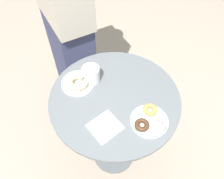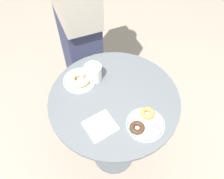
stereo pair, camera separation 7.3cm
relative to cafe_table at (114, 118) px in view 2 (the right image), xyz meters
The scene contains 11 objects.
ground_plane 0.54m from the cafe_table, ahead, with size 7.00×7.00×0.02m, color gray.
cafe_table is the anchor object (origin of this frame).
plate_left 0.30m from the cafe_table, behind, with size 0.17×0.17×0.01m.
plate_right 0.30m from the cafe_table, 12.76° to the right, with size 0.17×0.17×0.01m.
donut_glazed 0.31m from the cafe_table, behind, with size 0.12×0.12×0.04m, color #E0B789.
donut_pink_frosted 0.35m from the cafe_table, ahead, with size 0.07×0.07×0.02m, color pink.
donut_old_fashioned 0.30m from the cafe_table, ahead, with size 0.07×0.07×0.02m, color #BC7F42.
donut_chocolate 0.31m from the cafe_table, 25.80° to the right, with size 0.07×0.07×0.02m, color #422819.
paper_napkin 0.28m from the cafe_table, 74.99° to the right, with size 0.12×0.13×0.01m, color white.
coffee_mug 0.30m from the cafe_table, 169.04° to the left, with size 0.09×0.13×0.09m.
person_figure 0.70m from the cafe_table, 148.63° to the left, with size 0.50×0.43×1.66m.
Camera 2 is at (0.36, -0.52, 1.60)m, focal length 34.52 mm.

